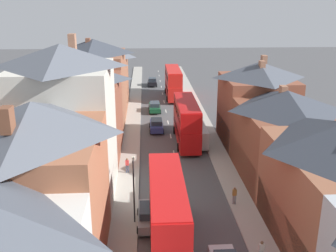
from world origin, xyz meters
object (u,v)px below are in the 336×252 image
Objects in this scene: double_decker_bus_lead at (167,213)px; double_decker_bus_mid_street at (186,121)px; car_near_blue at (156,125)px; double_decker_bus_far_approaching at (173,82)px; car_parked_left_b at (155,107)px; car_parked_right_a at (149,215)px; pedestrian_mid_left at (261,250)px; pedestrian_far_left at (127,165)px; pedestrian_mid_right at (234,195)px; delivery_van at (198,135)px; car_parked_left_a at (152,82)px; street_lamp at (134,186)px.

double_decker_bus_lead and double_decker_bus_mid_street have the same top height.
car_near_blue is at bearing 89.98° from double_decker_bus_lead.
car_near_blue is at bearing -100.90° from double_decker_bus_far_approaching.
car_parked_left_b is at bearing 104.17° from double_decker_bus_mid_street.
car_parked_right_a is at bearing -96.66° from double_decker_bus_far_approaching.
car_parked_right_a is 2.72× the size of pedestrian_mid_left.
car_near_blue is 14.04m from pedestrian_far_left.
pedestrian_far_left is (-3.41, 12.74, -1.78)m from double_decker_bus_lead.
double_decker_bus_far_approaching is 6.71× the size of pedestrian_mid_right.
delivery_van is at bearing 76.53° from double_decker_bus_lead.
pedestrian_mid_left and pedestrian_mid_right have the same top height.
delivery_van is at bearing -81.96° from car_parked_left_a.
car_parked_right_a is 0.84× the size of delivery_van.
double_decker_bus_lead is 2.79× the size of car_parked_left_a.
double_decker_bus_far_approaching is 2.40× the size of car_parked_left_b.
pedestrian_mid_right is (-0.11, 7.92, 0.00)m from pedestrian_mid_left.
car_parked_left_a is at bearing 96.25° from pedestrian_mid_left.
double_decker_bus_mid_street reaches higher than pedestrian_far_left.
double_decker_bus_mid_street reaches higher than pedestrian_mid_right.
street_lamp reaches higher than double_decker_bus_far_approaching.
pedestrian_mid_right is at bearing 19.14° from car_parked_right_a.
car_near_blue is 1.15× the size of car_parked_left_a.
car_near_blue is 0.81× the size of street_lamp.
pedestrian_far_left is at bearing -102.26° from double_decker_bus_far_approaching.
car_parked_left_b is at bearing 89.99° from double_decker_bus_lead.
street_lamp is at bearing -98.27° from double_decker_bus_far_approaching.
pedestrian_far_left reaches higher than car_near_blue.
double_decker_bus_far_approaching is 6.71× the size of pedestrian_mid_left.
double_decker_bus_mid_street is at bearing 71.67° from street_lamp.
pedestrian_far_left is at bearing -128.07° from double_decker_bus_mid_street.
pedestrian_far_left reaches higher than car_parked_right_a.
pedestrian_far_left is (-9.60, 7.04, 0.00)m from pedestrian_mid_right.
double_decker_bus_far_approaching is at bearing 93.06° from delivery_van.
car_parked_left_a is (-3.59, 10.17, -1.97)m from double_decker_bus_far_approaching.
car_near_blue is 2.76× the size of pedestrian_mid_left.
car_parked_left_a is 35.03m from delivery_van.
pedestrian_mid_right reaches higher than car_near_blue.
delivery_van is (4.90, -34.68, 0.49)m from car_parked_left_a.
delivery_van is at bearing -50.11° from car_near_blue.
double_decker_bus_far_approaching reaches higher than car_parked_right_a.
pedestrian_mid_right reaches higher than car_parked_right_a.
delivery_van is (6.20, 17.39, 0.51)m from car_parked_right_a.
pedestrian_mid_left is at bearing -32.99° from street_lamp.
car_parked_left_a is 0.89× the size of car_parked_right_a.
car_parked_right_a is at bearing -109.62° from delivery_van.
pedestrian_far_left reaches higher than car_parked_left_a.
car_parked_left_a is 19.27m from car_parked_left_b.
double_decker_bus_lead is at bearing -75.02° from pedestrian_far_left.
double_decker_bus_lead is 1.96× the size of street_lamp.
pedestrian_mid_left is (2.70, -47.22, -1.78)m from double_decker_bus_far_approaching.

